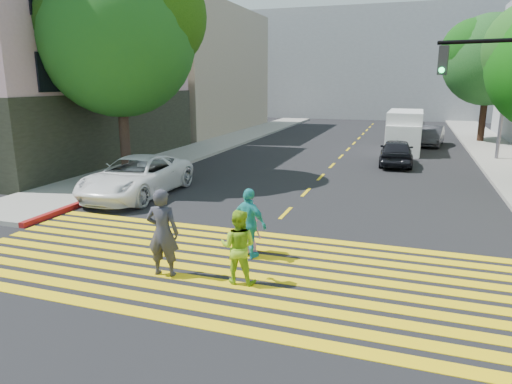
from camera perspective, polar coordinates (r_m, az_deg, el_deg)
The scene contains 20 objects.
ground at distance 9.57m, azimuth -5.92°, elevation -12.27°, with size 120.00×120.00×0.00m, color black.
sidewalk_left at distance 32.44m, azimuth -3.45°, elevation 6.43°, with size 3.00×40.00×0.15m, color gray.
curb_red at distance 17.85m, azimuth -18.18°, elevation -0.26°, with size 0.20×8.00×0.16m, color maroon.
crosswalk at distance 10.63m, azimuth -3.03°, elevation -9.43°, with size 13.40×5.30×0.01m.
lane_line at distance 30.79m, azimuth 11.81°, elevation 5.64°, with size 0.12×34.40×0.01m.
building_left_pink at distance 27.90m, azimuth -26.81°, elevation 13.11°, with size 12.10×14.10×11.00m.
building_left_tan at distance 40.84m, azimuth -10.36°, elevation 14.66°, with size 12.00×16.00×10.00m, color tan.
backdrop_block at distance 55.94m, azimuth 15.55°, elevation 15.11°, with size 30.00×8.00×12.00m, color gray.
tree_left at distance 20.66m, azimuth -16.67°, elevation 18.80°, with size 8.19×8.09×9.20m.
tree_right_far at distance 35.19m, azimuth 27.33°, elevation 14.98°, with size 6.86×6.44×8.67m.
pedestrian_man at distance 10.12m, azimuth -11.59°, elevation -5.00°, with size 0.72×0.47×1.96m, color #33323C.
pedestrian_woman at distance 9.62m, azimuth -2.23°, elevation -6.85°, with size 0.78×0.61×1.60m, color #8CC11F.
pedestrian_child at distance 11.26m, azimuth -0.99°, elevation -4.46°, with size 0.65×0.43×1.34m, color #C57A9A.
pedestrian_extra at distance 10.95m, azimuth -0.86°, elevation -3.96°, with size 1.01×0.42×1.72m, color teal.
white_sedan at distance 17.49m, azimuth -14.69°, elevation 1.89°, with size 2.42×5.26×1.46m, color white.
dark_car_near at distance 24.23m, azimuth 17.14°, elevation 4.81°, with size 1.61×4.00×1.36m, color black.
silver_car at distance 37.25m, azimuth 18.81°, elevation 7.62°, with size 1.92×4.72×1.37m, color #B5B5B5.
dark_car_parked at distance 32.38m, azimuth 21.04°, elevation 6.55°, with size 1.37×3.92×1.29m, color #24252B.
white_van at distance 29.00m, azimuth 18.05°, elevation 7.06°, with size 2.01×5.17×2.43m.
street_lamp at distance 27.30m, azimuth 28.72°, elevation 15.20°, with size 2.23×0.51×9.85m.
Camera 1 is at (3.66, -7.79, 4.18)m, focal length 32.00 mm.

